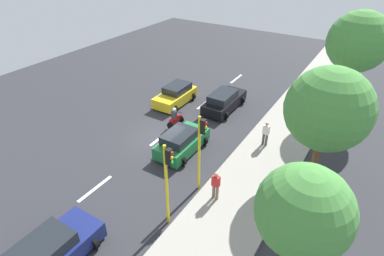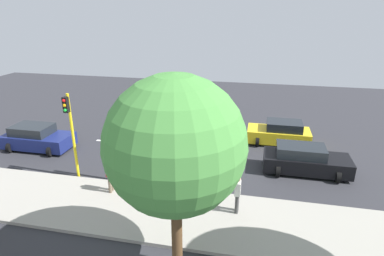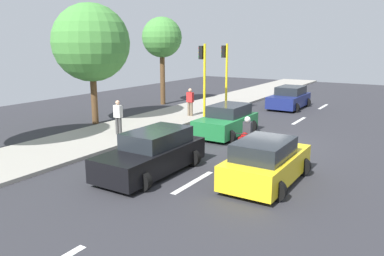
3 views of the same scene
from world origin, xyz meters
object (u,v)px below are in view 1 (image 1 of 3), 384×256
Objects in this scene: traffic_light_corner at (168,176)px; traffic_light_midblock at (201,144)px; pedestrian_by_tree at (216,185)px; car_dark_blue at (50,252)px; street_tree_center at (358,42)px; motorcycle at (175,118)px; pedestrian_near_signal at (266,133)px; car_green at (182,142)px; car_black at (224,101)px; car_yellow_cab at (176,95)px; street_tree_south at (303,213)px; street_tree_north at (328,109)px.

traffic_light_corner is 1.00× the size of traffic_light_midblock.
pedestrian_by_tree is 2.21m from traffic_light_midblock.
car_dark_blue is at bearing -123.27° from traffic_light_corner.
street_tree_center is (4.82, 12.32, 2.79)m from traffic_light_midblock.
pedestrian_near_signal is (6.36, 0.95, 0.42)m from motorcycle.
car_green is at bearing 145.09° from pedestrian_by_tree.
motorcycle is (-2.08, 2.29, -0.07)m from car_green.
car_black is at bearing 109.28° from traffic_light_midblock.
pedestrian_by_tree is at bearing -45.09° from car_yellow_cab.
street_tree_south reaches higher than car_green.
street_tree_north is (7.80, 11.08, 3.83)m from car_dark_blue.
car_yellow_cab is 0.62× the size of street_tree_south.
car_dark_blue is 0.54× the size of street_tree_center.
motorcycle reaches higher than car_green.
traffic_light_corner reaches higher than pedestrian_by_tree.
car_dark_blue is 10.15m from street_tree_south.
car_green is 6.27m from traffic_light_corner.
street_tree_north is (3.80, 4.22, 3.48)m from pedestrian_by_tree.
pedestrian_near_signal reaches higher than car_black.
traffic_light_midblock is at bearing 146.14° from street_tree_south.
traffic_light_midblock is 7.19m from street_tree_south.
car_dark_blue is 5.71m from traffic_light_corner.
traffic_light_corner reaches higher than car_black.
traffic_light_corner is 0.70× the size of street_tree_south.
street_tree_north is (4.92, 3.87, 1.61)m from traffic_light_midblock.
street_tree_center reaches higher than car_dark_blue.
car_green is 13.49m from street_tree_center.
car_black is 16.06m from car_dark_blue.
pedestrian_near_signal is at bearing 86.15° from pedestrian_by_tree.
traffic_light_corner reaches higher than car_green.
car_black is 1.07× the size of car_dark_blue.
car_green is 2.54× the size of motorcycle.
street_tree_south is 0.95× the size of street_tree_north.
street_tree_center is at bearing 93.29° from street_tree_south.
car_green is 2.30× the size of pedestrian_by_tree.
street_tree_south is (5.75, -3.86, 1.94)m from traffic_light_midblock.
motorcycle is (-1.96, 11.86, -0.07)m from car_dark_blue.
motorcycle is 9.19m from traffic_light_corner.
car_dark_blue is 2.47× the size of pedestrian_near_signal.
traffic_light_corner is 8.45m from street_tree_north.
pedestrian_by_tree is 0.22× the size of street_tree_center.
street_tree_center is (3.30, 6.72, 4.66)m from pedestrian_near_signal.
motorcycle is 0.91× the size of pedestrian_near_signal.
motorcycle is 0.34× the size of traffic_light_midblock.
car_dark_blue is 12.02m from motorcycle.
street_tree_north reaches higher than car_green.
motorcycle is at bearing 141.25° from street_tree_south.
pedestrian_near_signal reaches higher than car_yellow_cab.
car_black is at bearing -156.27° from street_tree_center.
car_green is 5.38m from pedestrian_near_signal.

